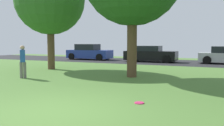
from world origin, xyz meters
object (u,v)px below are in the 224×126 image
oak_tree_center (50,0)px  frisbee_disc (139,103)px  person_thrower (23,60)px  parked_car_blue (89,53)px  parked_car_black (150,54)px

oak_tree_center → frisbee_disc: oak_tree_center is taller
person_thrower → parked_car_blue: (-3.20, 11.99, -0.16)m
person_thrower → frisbee_disc: 6.95m
oak_tree_center → parked_car_blue: size_ratio=1.49×
frisbee_disc → parked_car_black: size_ratio=0.06×
frisbee_disc → parked_car_blue: 17.27m
parked_car_black → parked_car_blue: bearing=178.5°
person_thrower → frisbee_disc: bearing=28.3°
oak_tree_center → parked_car_black: (4.20, 8.17, -3.66)m
person_thrower → parked_car_black: size_ratio=0.35×
frisbee_disc → oak_tree_center: bearing=142.5°
oak_tree_center → person_thrower: (1.22, -3.66, -3.46)m
parked_car_blue → person_thrower: bearing=-75.1°
oak_tree_center → person_thrower: size_ratio=4.17×
parked_car_black → frisbee_disc: bearing=-76.0°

